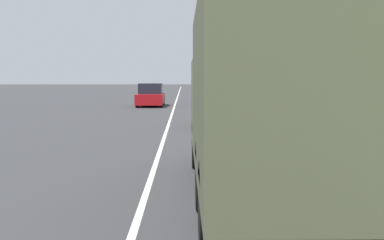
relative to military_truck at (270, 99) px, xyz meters
The scene contains 7 objects.
ground_plane 29.52m from the military_truck, 94.14° to the left, with size 180.00×180.00×0.00m, color #38383A.
lane_centre_stripe 29.52m from the military_truck, 94.14° to the left, with size 0.12×120.00×0.00m.
sidewalk_right 29.53m from the military_truck, 85.38° to the left, with size 1.80×120.00×0.12m.
grass_strip_right 30.21m from the military_truck, 77.02° to the left, with size 7.00×120.00×0.02m.
military_truck is the anchor object (origin of this frame).
car_nearest_ahead 12.14m from the military_truck, 90.01° to the left, with size 1.84×4.40×1.50m.
car_second_ahead 26.20m from the military_truck, 98.36° to the left, with size 1.84×4.36×1.61m.
Camera 1 is at (0.69, 2.57, 2.10)m, focal length 45.00 mm.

